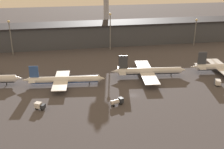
{
  "coord_description": "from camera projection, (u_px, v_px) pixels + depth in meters",
  "views": [
    {
      "loc": [
        -32.16,
        -120.46,
        61.53
      ],
      "look_at": [
        -8.14,
        14.19,
        6.0
      ],
      "focal_mm": 45.0,
      "sensor_mm": 36.0,
      "label": 1
    }
  ],
  "objects": [
    {
      "name": "airplane_3",
      "position": [
        223.0,
        67.0,
        166.22
      ],
      "size": [
        40.66,
        31.22,
        12.72
      ],
      "rotation": [
        0.0,
        0.0,
        -0.1
      ],
      "color": "silver",
      "rests_on": "ground"
    },
    {
      "name": "lamp_post_2",
      "position": [
        196.0,
        28.0,
        215.12
      ],
      "size": [
        1.8,
        1.8,
        20.78
      ],
      "color": "slate",
      "rests_on": "ground"
    },
    {
      "name": "service_vehicle_3",
      "position": [
        117.0,
        102.0,
        128.41
      ],
      "size": [
        6.5,
        4.17,
        3.12
      ],
      "rotation": [
        0.0,
        0.0,
        0.35
      ],
      "color": "#282D38",
      "rests_on": "ground"
    },
    {
      "name": "ground",
      "position": [
        133.0,
        95.0,
        138.25
      ],
      "size": [
        600.0,
        600.0,
        0.0
      ],
      "primitive_type": "plane",
      "color": "#423F44"
    },
    {
      "name": "airplane_1",
      "position": [
        64.0,
        80.0,
        148.69
      ],
      "size": [
        43.99,
        27.45,
        11.17
      ],
      "rotation": [
        0.0,
        0.0,
        -0.1
      ],
      "color": "white",
      "rests_on": "ground"
    },
    {
      "name": "airplane_2",
      "position": [
        148.0,
        71.0,
        159.59
      ],
      "size": [
        43.58,
        37.46,
        12.95
      ],
      "rotation": [
        0.0,
        0.0,
        -0.1
      ],
      "color": "silver",
      "rests_on": "ground"
    },
    {
      "name": "lamp_post_0",
      "position": [
        10.0,
        33.0,
        192.19
      ],
      "size": [
        1.8,
        1.8,
        24.46
      ],
      "color": "slate",
      "rests_on": "ground"
    },
    {
      "name": "control_tower",
      "position": [
        106.0,
        2.0,
        239.67
      ],
      "size": [
        9.0,
        9.0,
        49.63
      ],
      "color": "#99999E",
      "rests_on": "ground"
    },
    {
      "name": "service_vehicle_1",
      "position": [
        218.0,
        82.0,
        149.25
      ],
      "size": [
        4.59,
        6.36,
        3.1
      ],
      "rotation": [
        0.0,
        0.0,
        1.18
      ],
      "color": "#282D38",
      "rests_on": "ground"
    },
    {
      "name": "terminal_building",
      "position": [
        104.0,
        33.0,
        220.9
      ],
      "size": [
        221.12,
        23.34,
        17.0
      ],
      "color": "#3D424C",
      "rests_on": "ground"
    },
    {
      "name": "service_vehicle_2",
      "position": [
        40.0,
        106.0,
        124.84
      ],
      "size": [
        5.13,
        4.29,
        3.1
      ],
      "rotation": [
        0.0,
        0.0,
        -0.49
      ],
      "color": "#282D38",
      "rests_on": "ground"
    },
    {
      "name": "lamp_post_1",
      "position": [
        110.0,
        27.0,
        202.96
      ],
      "size": [
        1.8,
        1.8,
        27.19
      ],
      "color": "slate",
      "rests_on": "ground"
    }
  ]
}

